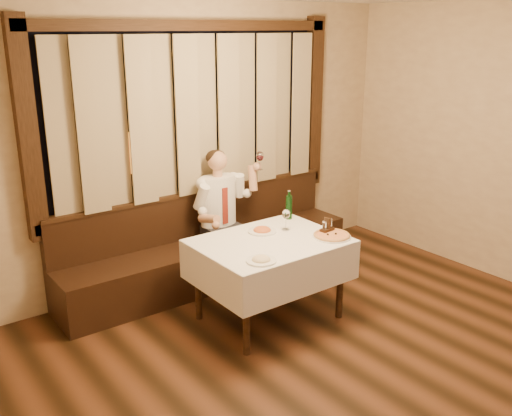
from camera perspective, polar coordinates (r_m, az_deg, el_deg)
room at (r=4.24m, az=7.51°, el=3.37°), size 5.01×6.01×2.81m
banquette at (r=5.94m, az=-4.77°, el=-4.41°), size 3.20×0.61×0.94m
dining_table at (r=5.03m, az=1.36°, el=-4.35°), size 1.27×0.97×0.76m
pizza at (r=5.10m, az=7.58°, el=-2.74°), size 0.34×0.34×0.04m
pasta_red at (r=5.17m, az=0.62°, el=-2.05°), size 0.26×0.26×0.09m
pasta_cream at (r=4.53m, az=0.52°, el=-4.98°), size 0.24×0.24×0.08m
green_bottle at (r=5.51m, az=3.31°, el=0.13°), size 0.06×0.06×0.29m
table_wine_glass at (r=5.19m, az=3.02°, el=-0.71°), size 0.07×0.07×0.20m
cruet_caddy at (r=5.18m, az=7.13°, el=-1.95°), size 0.14×0.08×0.14m
seated_man at (r=5.77m, az=-3.34°, el=0.12°), size 0.74×0.55×1.37m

